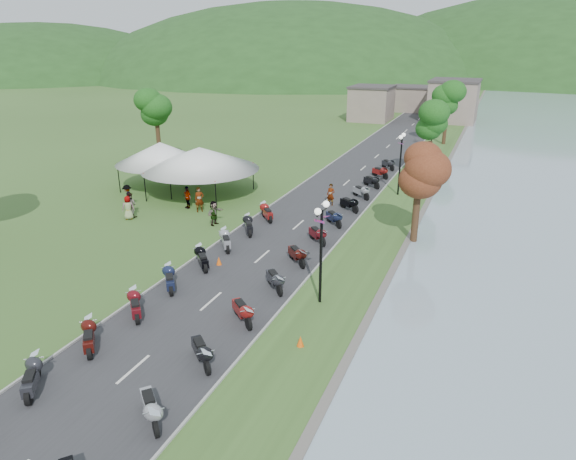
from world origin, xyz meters
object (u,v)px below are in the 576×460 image
(vendor_tent_main, at_px, (201,171))
(pedestrian_c, at_px, (129,208))
(pedestrian_a, at_px, (200,212))
(pedestrian_b, at_px, (132,217))

(vendor_tent_main, relative_size, pedestrian_c, 3.45)
(pedestrian_a, xyz_separation_m, pedestrian_c, (-5.45, -1.41, 0.00))
(pedestrian_c, bearing_deg, vendor_tent_main, 124.77)
(vendor_tent_main, xyz_separation_m, pedestrian_b, (-1.84, -6.77, -2.00))
(vendor_tent_main, height_order, pedestrian_b, vendor_tent_main)
(pedestrian_b, bearing_deg, pedestrian_c, -48.53)
(pedestrian_c, bearing_deg, pedestrian_a, 81.30)
(pedestrian_b, distance_m, pedestrian_c, 2.09)
(vendor_tent_main, xyz_separation_m, pedestrian_a, (2.16, -3.85, -2.00))
(vendor_tent_main, bearing_deg, pedestrian_a, -60.72)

